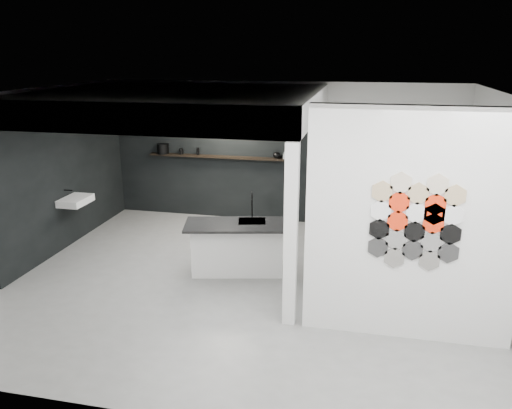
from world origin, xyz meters
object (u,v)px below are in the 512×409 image
object	(u,v)px
kettle	(277,155)
partition_panel	(412,228)
glass_vase	(286,155)
bottle_dark	(198,151)
wall_basin	(76,201)
kitchen_island	(237,247)
glass_bowl	(286,157)
stockpot	(163,149)
utensil_cup	(181,151)

from	to	relation	value
kettle	partition_panel	bearing A→B (deg)	-47.89
glass_vase	bottle_dark	xyz separation A→B (m)	(-1.82, 0.00, 0.00)
partition_panel	kettle	xyz separation A→B (m)	(-2.26, 3.87, -0.01)
partition_panel	kettle	distance (m)	4.48
wall_basin	kettle	world-z (taller)	kettle
wall_basin	kitchen_island	world-z (taller)	kitchen_island
kitchen_island	glass_vase	size ratio (longest dim) A/B	12.37
glass_vase	bottle_dark	size ratio (longest dim) A/B	0.94
glass_bowl	wall_basin	bearing A→B (deg)	-148.65
kitchen_island	bottle_dark	world-z (taller)	bottle_dark
bottle_dark	kettle	bearing A→B (deg)	0.00
stockpot	glass_bowl	size ratio (longest dim) A/B	1.90
stockpot	utensil_cup	world-z (taller)	stockpot
stockpot	kettle	size ratio (longest dim) A/B	1.60
stockpot	utensil_cup	bearing A→B (deg)	0.00
glass_vase	utensil_cup	world-z (taller)	glass_vase
stockpot	glass_bowl	world-z (taller)	stockpot
glass_bowl	glass_vase	xyz separation A→B (m)	(0.00, 0.00, 0.02)
kitchen_island	bottle_dark	size ratio (longest dim) A/B	11.60
stockpot	bottle_dark	bearing A→B (deg)	0.00
wall_basin	stockpot	bearing A→B (deg)	68.65
stockpot	glass_bowl	distance (m)	2.58
kitchen_island	kettle	xyz separation A→B (m)	(0.17, 2.53, 0.96)
stockpot	kettle	bearing A→B (deg)	0.00
glass_vase	utensil_cup	bearing A→B (deg)	180.00
bottle_dark	utensil_cup	bearing A→B (deg)	180.00
wall_basin	glass_vase	world-z (taller)	glass_vase
wall_basin	kettle	bearing A→B (deg)	32.82
wall_basin	utensil_cup	xyz separation A→B (m)	(1.21, 2.07, 0.53)
partition_panel	utensil_cup	distance (m)	5.75
kitchen_island	bottle_dark	distance (m)	3.08
wall_basin	kettle	xyz separation A→B (m)	(3.20, 2.07, 0.54)
utensil_cup	glass_bowl	bearing A→B (deg)	0.00
partition_panel	kettle	size ratio (longest dim) A/B	18.15
glass_bowl	utensil_cup	size ratio (longest dim) A/B	1.14
glass_vase	kitchen_island	bearing A→B (deg)	-98.05
kitchen_island	stockpot	bearing A→B (deg)	118.89
kettle	wall_basin	bearing A→B (deg)	-135.42
partition_panel	glass_bowl	size ratio (longest dim) A/B	21.59
glass_bowl	kitchen_island	bearing A→B (deg)	-98.05
bottle_dark	glass_vase	bearing A→B (deg)	0.00
stockpot	glass_bowl	xyz separation A→B (m)	(2.58, 0.00, -0.05)
utensil_cup	partition_panel	bearing A→B (deg)	-42.22
partition_panel	bottle_dark	bearing A→B (deg)	135.24
utensil_cup	kettle	bearing A→B (deg)	0.00
bottle_dark	glass_bowl	bearing A→B (deg)	0.00
wall_basin	stockpot	xyz separation A→B (m)	(0.81, 2.07, 0.57)
partition_panel	stockpot	distance (m)	6.05
kitchen_island	glass_bowl	distance (m)	2.72
wall_basin	glass_vase	xyz separation A→B (m)	(3.39, 2.07, 0.54)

